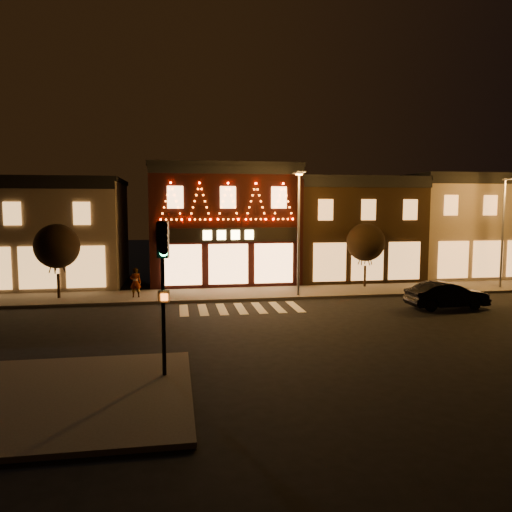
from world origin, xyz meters
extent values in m
plane|color=black|center=(0.00, 0.00, 0.00)|extent=(120.00, 120.00, 0.00)
cube|color=#47423D|center=(2.00, 8.00, 0.07)|extent=(44.00, 4.00, 0.15)
cube|color=#47423D|center=(-6.50, -7.50, 0.07)|extent=(7.00, 7.00, 0.15)
cube|color=#746552|center=(-13.00, 14.00, 3.50)|extent=(12.00, 8.00, 7.00)
cube|color=black|center=(-13.00, 14.00, 7.15)|extent=(12.20, 8.20, 0.30)
cube|color=black|center=(-13.00, 9.95, 6.75)|extent=(12.00, 0.25, 0.50)
cube|color=black|center=(0.00, 14.00, 4.00)|extent=(10.00, 8.00, 8.00)
cube|color=black|center=(0.00, 14.00, 8.15)|extent=(10.20, 8.20, 0.30)
cube|color=black|center=(0.00, 9.95, 7.75)|extent=(10.00, 0.25, 0.50)
cube|color=black|center=(0.00, 9.90, 3.60)|extent=(9.00, 0.15, 0.90)
cube|color=#FFD87F|center=(0.00, 9.80, 3.60)|extent=(3.40, 0.08, 0.60)
cube|color=#312111|center=(9.50, 14.00, 3.60)|extent=(9.00, 8.00, 7.20)
cube|color=black|center=(9.50, 14.00, 7.35)|extent=(9.20, 8.20, 0.30)
cube|color=black|center=(9.50, 9.95, 6.95)|extent=(9.00, 0.25, 0.50)
cube|color=#746552|center=(18.50, 14.00, 3.75)|extent=(9.00, 8.00, 7.50)
cube|color=black|center=(18.50, 14.00, 7.65)|extent=(9.20, 8.20, 0.30)
cube|color=black|center=(18.50, 9.95, 7.25)|extent=(9.00, 0.25, 0.50)
cylinder|color=black|center=(-3.80, -6.33, 2.58)|extent=(0.13, 0.13, 4.87)
cube|color=black|center=(-3.77, -6.56, 4.44)|extent=(0.38, 0.36, 1.11)
cylinder|color=#19FF72|center=(-3.75, -6.73, 4.07)|extent=(0.24, 0.09, 0.23)
cube|color=beige|center=(-3.77, -6.54, 2.69)|extent=(0.37, 0.27, 0.36)
cylinder|color=#59595E|center=(3.82, 6.60, 3.79)|extent=(0.15, 0.15, 7.28)
cylinder|color=#59595E|center=(3.63, 5.90, 7.34)|extent=(0.45, 1.43, 0.09)
cube|color=#59595E|center=(3.45, 5.19, 7.29)|extent=(0.50, 0.36, 0.16)
cube|color=orange|center=(3.45, 5.19, 7.19)|extent=(0.38, 0.26, 0.05)
cylinder|color=#59595E|center=(17.60, 7.24, 3.69)|extent=(0.14, 0.14, 7.07)
cylinder|color=#59595E|center=(17.50, 6.54, 7.13)|extent=(0.29, 1.41, 0.09)
cylinder|color=black|center=(-10.09, 8.02, 0.85)|extent=(0.16, 0.16, 1.40)
sphere|color=black|center=(-10.09, 8.02, 3.15)|extent=(2.56, 2.56, 2.56)
cylinder|color=black|center=(8.97, 9.01, 0.84)|extent=(0.15, 0.15, 1.37)
sphere|color=black|center=(8.97, 9.01, 3.09)|extent=(2.51, 2.51, 2.51)
imported|color=black|center=(10.90, 2.31, 0.71)|extent=(4.37, 1.68, 1.42)
imported|color=gray|center=(-5.70, 7.49, 1.02)|extent=(0.64, 0.43, 1.73)
camera|label=1|loc=(-3.42, -21.69, 5.44)|focal=34.65mm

